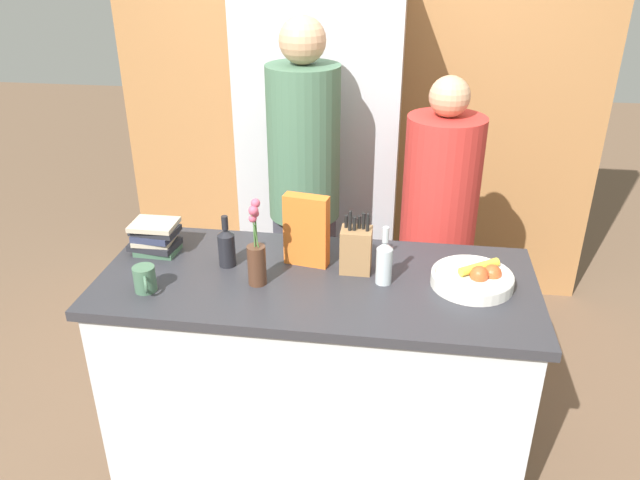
{
  "coord_description": "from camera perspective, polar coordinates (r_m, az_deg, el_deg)",
  "views": [
    {
      "loc": [
        0.31,
        -2.11,
        2.16
      ],
      "look_at": [
        0.0,
        0.09,
        1.05
      ],
      "focal_mm": 35.0,
      "sensor_mm": 36.0,
      "label": 1
    }
  ],
  "objects": [
    {
      "name": "ground_plane",
      "position": [
        3.03,
        -0.26,
        -18.85
      ],
      "size": [
        14.0,
        14.0,
        0.0
      ],
      "primitive_type": "plane",
      "color": "brown"
    },
    {
      "name": "kitchen_island",
      "position": [
        2.72,
        -0.28,
        -11.94
      ],
      "size": [
        1.72,
        0.74,
        0.93
      ],
      "color": "silver",
      "rests_on": "ground_plane"
    },
    {
      "name": "back_wall_wood",
      "position": [
        3.86,
        3.34,
        13.63
      ],
      "size": [
        2.92,
        0.12,
        2.6
      ],
      "color": "#9E6B3D",
      "rests_on": "ground_plane"
    },
    {
      "name": "refrigerator",
      "position": [
        3.62,
        0.21,
        7.78
      ],
      "size": [
        0.86,
        0.63,
        1.99
      ],
      "color": "#B7B7BC",
      "rests_on": "ground_plane"
    },
    {
      "name": "fruit_bowl",
      "position": [
        2.47,
        13.87,
        -3.38
      ],
      "size": [
        0.31,
        0.31,
        0.09
      ],
      "color": "silver",
      "rests_on": "kitchen_island"
    },
    {
      "name": "knife_block",
      "position": [
        2.47,
        3.31,
        -0.84
      ],
      "size": [
        0.12,
        0.1,
        0.26
      ],
      "color": "olive",
      "rests_on": "kitchen_island"
    },
    {
      "name": "flower_vase",
      "position": [
        2.38,
        -5.84,
        -1.49
      ],
      "size": [
        0.07,
        0.07,
        0.35
      ],
      "color": "#4C2D1E",
      "rests_on": "kitchen_island"
    },
    {
      "name": "cereal_box",
      "position": [
        2.5,
        -1.24,
        0.87
      ],
      "size": [
        0.19,
        0.09,
        0.3
      ],
      "color": "orange",
      "rests_on": "kitchen_island"
    },
    {
      "name": "coffee_mug",
      "position": [
        2.44,
        -15.73,
        -3.47
      ],
      "size": [
        0.08,
        0.12,
        0.1
      ],
      "color": "#42664C",
      "rests_on": "kitchen_island"
    },
    {
      "name": "book_stack",
      "position": [
        2.71,
        -14.84,
        0.25
      ],
      "size": [
        0.21,
        0.16,
        0.14
      ],
      "color": "#3D6047",
      "rests_on": "kitchen_island"
    },
    {
      "name": "bottle_oil",
      "position": [
        2.54,
        -8.54,
        -0.56
      ],
      "size": [
        0.07,
        0.07,
        0.22
      ],
      "color": "black",
      "rests_on": "kitchen_island"
    },
    {
      "name": "bottle_vinegar",
      "position": [
        2.4,
        5.9,
        -1.92
      ],
      "size": [
        0.06,
        0.06,
        0.24
      ],
      "color": "#B2BCC1",
      "rests_on": "kitchen_island"
    },
    {
      "name": "person_at_sink",
      "position": [
        3.07,
        -1.45,
        5.0
      ],
      "size": [
        0.35,
        0.35,
        1.83
      ],
      "rotation": [
        0.0,
        0.0,
        -0.21
      ],
      "color": "#383842",
      "rests_on": "ground_plane"
    },
    {
      "name": "person_in_blue",
      "position": [
        3.1,
        10.75,
        1.74
      ],
      "size": [
        0.37,
        0.37,
        1.59
      ],
      "rotation": [
        0.0,
        0.0,
        -0.05
      ],
      "color": "#383842",
      "rests_on": "ground_plane"
    }
  ]
}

